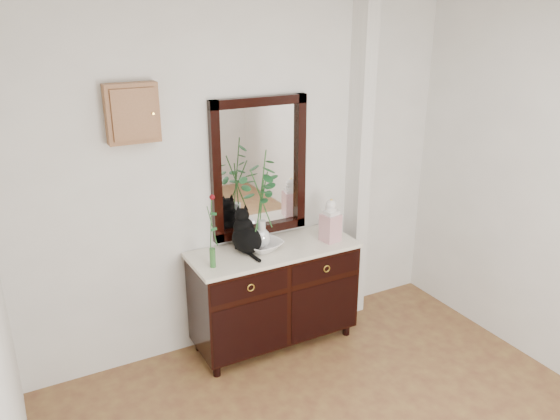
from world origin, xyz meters
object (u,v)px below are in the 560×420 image
cat (247,231)px  lotus_bowl (262,245)px  sideboard (274,291)px  ginger_jar (331,220)px

cat → lotus_bowl: cat is taller
sideboard → cat: cat is taller
lotus_bowl → ginger_jar: ginger_jar is taller
ginger_jar → cat: bearing=170.0°
sideboard → cat: size_ratio=3.88×
cat → sideboard: bearing=-16.2°
lotus_bowl → ginger_jar: size_ratio=0.84×
cat → ginger_jar: size_ratio=0.96×
cat → lotus_bowl: (0.12, -0.02, -0.13)m
lotus_bowl → ginger_jar: (0.56, -0.10, 0.14)m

